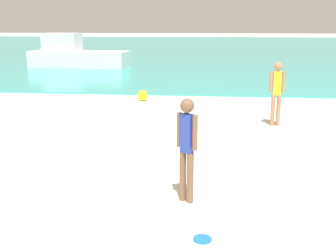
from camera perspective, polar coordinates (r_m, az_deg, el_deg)
The scene contains 6 objects.
water at distance 45.01m, azimuth 4.80°, elevation 10.66°, with size 160.00×60.00×0.06m, color teal.
person_standing at distance 6.07m, azimuth 2.57°, elevation -2.50°, with size 0.31×0.23×1.56m.
frisbee at distance 5.35m, azimuth 4.72°, elevation -15.08°, with size 0.23×0.23×0.03m, color blue.
person_distant at distance 10.99m, azimuth 14.58°, elevation 4.77°, with size 0.38×0.22×1.64m.
boat_near at distance 25.22m, azimuth -12.45°, elevation 9.38°, with size 5.79×2.31×1.92m.
beach_ball at distance 14.30m, azimuth -3.47°, elevation 4.18°, with size 0.36×0.36×0.36m, color yellow.
Camera 1 is at (0.93, 1.00, 2.61)m, focal length 44.82 mm.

